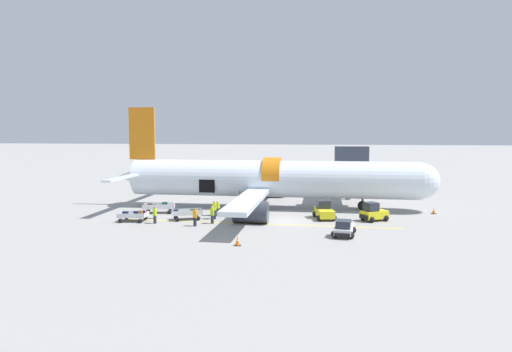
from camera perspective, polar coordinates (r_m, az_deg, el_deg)
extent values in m
plane|color=gray|center=(42.62, 3.78, -5.69)|extent=(500.00, 500.00, 0.00)
cube|color=yellow|center=(41.44, 0.27, -5.99)|extent=(25.34, 0.84, 0.01)
cylinder|color=#4C4C51|center=(56.93, 11.48, -1.12)|extent=(0.60, 0.60, 3.57)
cube|color=silver|center=(56.65, 11.54, 2.10)|extent=(2.83, 11.36, 2.83)
cube|color=#333842|center=(51.58, 11.83, 1.76)|extent=(3.68, 1.60, 3.40)
cylinder|color=silver|center=(49.38, 2.07, -0.34)|extent=(30.92, 3.95, 3.95)
sphere|color=silver|center=(50.08, 19.94, -0.59)|extent=(3.75, 3.75, 3.75)
cone|color=silver|center=(53.37, -14.66, -0.08)|extent=(4.55, 3.64, 3.64)
cylinder|color=orange|center=(49.31, 2.07, 0.06)|extent=(1.86, 3.96, 3.96)
cube|color=orange|center=(52.83, -14.05, 5.18)|extent=(2.96, 0.28, 5.81)
cube|color=silver|center=(49.18, -16.03, -0.12)|extent=(0.95, 8.60, 0.20)
cube|color=silver|center=(57.09, -12.45, 0.73)|extent=(0.95, 8.60, 0.20)
cube|color=silver|center=(41.56, -0.92, -2.98)|extent=(2.25, 15.36, 0.40)
cube|color=silver|center=(57.81, 1.77, -0.56)|extent=(2.25, 15.36, 0.40)
cylinder|color=#333842|center=(41.56, -0.68, -4.52)|extent=(3.17, 2.00, 2.00)
cylinder|color=#333842|center=(58.07, 1.98, -1.63)|extent=(3.17, 2.00, 2.00)
cube|color=black|center=(48.79, -6.16, -1.26)|extent=(1.70, 0.12, 1.40)
cylinder|color=#56565B|center=(49.47, 13.17, -2.64)|extent=(0.22, 0.22, 1.73)
sphere|color=black|center=(49.60, 13.15, -3.63)|extent=(1.01, 1.01, 1.01)
cylinder|color=#56565B|center=(47.44, -2.02, -2.84)|extent=(0.22, 0.22, 1.73)
sphere|color=black|center=(47.58, -2.02, -3.87)|extent=(1.01, 1.01, 1.01)
cylinder|color=#56565B|center=(52.66, -0.96, -2.00)|extent=(0.22, 0.22, 1.73)
sphere|color=black|center=(52.78, -0.96, -2.93)|extent=(1.01, 1.01, 1.01)
cube|color=yellow|center=(44.14, 14.60, -4.67)|extent=(2.72, 2.40, 0.73)
cube|color=#232833|center=(43.75, 14.19, -3.73)|extent=(1.51, 1.53, 0.79)
cube|color=black|center=(43.40, 13.31, -5.00)|extent=(0.74, 1.06, 0.37)
sphere|color=black|center=(44.18, 13.25, -5.05)|extent=(0.56, 0.56, 0.56)
sphere|color=black|center=(43.21, 14.27, -5.31)|extent=(0.56, 0.56, 0.56)
sphere|color=black|center=(45.18, 14.89, -4.86)|extent=(0.56, 0.56, 0.56)
sphere|color=black|center=(44.23, 15.92, -5.11)|extent=(0.56, 0.56, 0.56)
cube|color=silver|center=(37.46, 10.94, -6.59)|extent=(1.71, 3.18, 0.50)
cube|color=#232833|center=(36.83, 10.88, -5.92)|extent=(1.29, 1.50, 0.60)
cube|color=black|center=(35.96, 10.71, -7.26)|extent=(1.19, 0.28, 0.25)
sphere|color=black|center=(36.56, 9.80, -7.20)|extent=(0.56, 0.56, 0.56)
sphere|color=black|center=(36.45, 11.77, -7.28)|extent=(0.56, 0.56, 0.56)
sphere|color=black|center=(38.56, 10.15, -6.54)|extent=(0.56, 0.56, 0.56)
sphere|color=black|center=(38.46, 12.01, -6.61)|extent=(0.56, 0.56, 0.56)
cube|color=yellow|center=(44.13, 8.55, -4.56)|extent=(2.04, 3.28, 0.72)
cube|color=#232833|center=(44.52, 8.41, -3.49)|extent=(1.48, 1.60, 0.78)
cube|color=black|center=(45.67, 8.12, -4.39)|extent=(1.28, 0.39, 0.36)
sphere|color=black|center=(45.33, 9.10, -4.70)|extent=(0.56, 0.56, 0.56)
sphere|color=black|center=(45.05, 7.41, -4.74)|extent=(0.56, 0.56, 0.56)
sphere|color=black|center=(43.35, 9.71, -5.19)|extent=(0.56, 0.56, 0.56)
sphere|color=black|center=(43.05, 7.95, -5.23)|extent=(0.56, 0.56, 0.56)
cube|color=#B7BABF|center=(43.77, -8.64, -4.72)|extent=(3.08, 2.42, 0.05)
cube|color=#B7BABF|center=(43.95, -6.90, -4.36)|extent=(0.64, 1.26, 0.39)
cube|color=#B7BABF|center=(43.10, -8.52, -4.58)|extent=(2.47, 1.22, 0.39)
cube|color=#B7BABF|center=(44.37, -8.77, -4.29)|extent=(2.47, 1.22, 0.39)
cube|color=#333338|center=(44.11, -6.28, -4.91)|extent=(0.85, 0.46, 0.06)
sphere|color=black|center=(43.32, -7.23, -5.26)|extent=(0.40, 0.40, 0.40)
sphere|color=black|center=(44.64, -7.53, -4.94)|extent=(0.40, 0.40, 0.40)
sphere|color=black|center=(43.04, -9.78, -5.37)|extent=(0.40, 0.40, 0.40)
sphere|color=black|center=(44.37, -10.00, -5.05)|extent=(0.40, 0.40, 0.40)
cube|color=#14472D|center=(43.85, -8.02, -4.40)|extent=(0.37, 0.28, 0.39)
cube|color=olive|center=(44.12, -7.34, -4.39)|extent=(0.52, 0.41, 0.31)
cube|color=#1E2347|center=(43.58, -9.98, -4.44)|extent=(0.48, 0.31, 0.47)
cube|color=silver|center=(44.08, -15.11, -4.88)|extent=(2.73, 1.88, 0.05)
cube|color=silver|center=(43.67, -13.54, -4.67)|extent=(0.21, 1.65, 0.35)
cube|color=silver|center=(43.30, -15.45, -4.80)|extent=(2.53, 0.29, 0.35)
cube|color=silver|center=(44.79, -14.80, -4.45)|extent=(2.53, 0.29, 0.35)
cube|color=#333338|center=(43.60, -12.92, -5.20)|extent=(0.90, 0.16, 0.06)
sphere|color=black|center=(43.08, -14.30, -5.46)|extent=(0.40, 0.40, 0.40)
sphere|color=black|center=(44.63, -13.66, -5.06)|extent=(0.40, 0.40, 0.40)
sphere|color=black|center=(43.66, -16.58, -5.37)|extent=(0.40, 0.40, 0.40)
sphere|color=black|center=(45.19, -15.87, -4.98)|extent=(0.40, 0.40, 0.40)
cube|color=#1E2347|center=(44.17, -14.74, -4.54)|extent=(0.50, 0.25, 0.42)
cube|color=#1E2347|center=(43.90, -16.01, -4.59)|extent=(0.56, 0.22, 0.49)
cube|color=olive|center=(43.85, -14.26, -4.53)|extent=(0.42, 0.26, 0.52)
cube|color=#721951|center=(43.91, -13.89, -4.53)|extent=(0.35, 0.22, 0.50)
cube|color=silver|center=(47.81, -12.07, -3.94)|extent=(3.48, 2.18, 0.05)
cube|color=silver|center=(47.64, -10.17, -3.65)|extent=(0.42, 1.37, 0.42)
cube|color=silver|center=(47.11, -12.15, -3.79)|extent=(3.07, 0.87, 0.42)
cube|color=silver|center=(48.43, -11.99, -3.53)|extent=(3.07, 0.87, 0.42)
cube|color=#333338|center=(47.68, -9.59, -4.18)|extent=(0.89, 0.31, 0.06)
sphere|color=black|center=(47.07, -10.77, -4.45)|extent=(0.40, 0.40, 0.40)
sphere|color=black|center=(48.45, -10.64, -4.16)|extent=(0.40, 0.40, 0.40)
sphere|color=black|center=(47.30, -13.51, -4.46)|extent=(0.40, 0.40, 0.40)
sphere|color=black|center=(48.67, -13.30, -4.17)|extent=(0.40, 0.40, 0.40)
cube|color=#14472D|center=(47.94, -11.35, -3.53)|extent=(0.59, 0.48, 0.55)
cube|color=#4C1E1E|center=(47.65, -11.87, -3.74)|extent=(0.46, 0.32, 0.32)
cube|color=#14472D|center=(47.80, -12.68, -3.71)|extent=(0.48, 0.34, 0.36)
cube|color=#4C1E1E|center=(47.94, -13.14, -3.62)|extent=(0.51, 0.35, 0.46)
cylinder|color=#2D2D33|center=(45.36, -4.82, -4.52)|extent=(0.39, 0.39, 0.76)
cylinder|color=#CCE523|center=(45.24, -4.82, -3.67)|extent=(0.50, 0.50, 0.60)
sphere|color=beige|center=(45.18, -4.83, -3.16)|extent=(0.21, 0.21, 0.21)
cylinder|color=#CCE523|center=(45.38, -4.61, -3.72)|extent=(0.16, 0.16, 0.55)
cylinder|color=#CCE523|center=(45.13, -5.04, -3.78)|extent=(0.16, 0.16, 0.55)
cylinder|color=#1E2338|center=(43.75, -5.22, -4.83)|extent=(0.34, 0.34, 0.86)
cylinder|color=#CCE523|center=(43.62, -5.23, -3.84)|extent=(0.44, 0.44, 0.67)
sphere|color=tan|center=(43.55, -5.24, -3.25)|extent=(0.24, 0.24, 0.24)
cylinder|color=#CCE523|center=(43.41, -5.33, -3.99)|extent=(0.14, 0.14, 0.62)
cylinder|color=#CCE523|center=(43.85, -5.13, -3.89)|extent=(0.14, 0.14, 0.62)
cylinder|color=#1E2338|center=(40.74, -7.64, -5.68)|extent=(0.41, 0.41, 0.79)
cylinder|color=orange|center=(40.61, -7.65, -4.71)|extent=(0.52, 0.52, 0.62)
sphere|color=#9E7556|center=(40.54, -7.66, -4.13)|extent=(0.22, 0.22, 0.22)
cylinder|color=orange|center=(40.81, -7.80, -4.76)|extent=(0.17, 0.17, 0.57)
cylinder|color=orange|center=(40.43, -7.50, -4.85)|extent=(0.17, 0.17, 0.57)
cylinder|color=#2D2D33|center=(41.71, -5.48, -5.40)|extent=(0.38, 0.38, 0.78)
cylinder|color=#B7E019|center=(41.58, -5.49, -4.47)|extent=(0.49, 0.49, 0.61)
sphere|color=tan|center=(41.51, -5.49, -3.90)|extent=(0.21, 0.21, 0.21)
cylinder|color=#B7E019|center=(41.38, -5.42, -4.61)|extent=(0.16, 0.16, 0.56)
cylinder|color=#B7E019|center=(41.80, -5.55, -4.51)|extent=(0.16, 0.16, 0.56)
cylinder|color=#2D2D33|center=(42.54, -12.52, -5.31)|extent=(0.38, 0.38, 0.76)
cylinder|color=#B7E019|center=(42.42, -12.54, -4.41)|extent=(0.48, 0.48, 0.60)
sphere|color=#9E7556|center=(42.35, -12.55, -3.87)|extent=(0.21, 0.21, 0.21)
cylinder|color=#B7E019|center=(42.22, -12.49, -4.54)|extent=(0.15, 0.15, 0.55)
cylinder|color=#B7E019|center=(42.63, -12.58, -4.45)|extent=(0.15, 0.15, 0.55)
cube|color=black|center=(49.82, 21.33, -4.40)|extent=(0.47, 0.47, 0.03)
cone|color=orange|center=(49.77, 21.34, -4.06)|extent=(0.35, 0.35, 0.63)
cylinder|color=white|center=(49.77, 21.34, -4.02)|extent=(0.20, 0.20, 0.08)
cube|color=black|center=(33.79, -2.31, -8.65)|extent=(0.46, 0.46, 0.03)
cone|color=orange|center=(33.70, -2.31, -8.07)|extent=(0.34, 0.34, 0.74)
cylinder|color=white|center=(33.69, -2.32, -8.01)|extent=(0.20, 0.20, 0.09)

